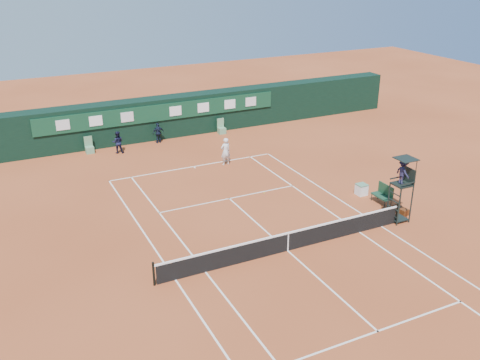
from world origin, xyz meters
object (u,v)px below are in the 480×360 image
(tennis_net, at_px, (288,241))
(umpire_chair, at_px, (403,177))
(player_bench, at_px, (384,193))
(cooler, at_px, (361,189))
(player, at_px, (226,151))

(tennis_net, height_order, umpire_chair, umpire_chair)
(umpire_chair, xyz_separation_m, player_bench, (0.70, 1.99, -1.86))
(tennis_net, distance_m, cooler, 7.88)
(player, bearing_deg, cooler, 118.55)
(cooler, bearing_deg, umpire_chair, -95.98)
(player_bench, bearing_deg, player, 120.11)
(player_bench, distance_m, player, 10.61)
(tennis_net, bearing_deg, player_bench, 16.26)
(tennis_net, bearing_deg, cooler, 27.16)
(umpire_chair, relative_size, cooler, 5.30)
(player, bearing_deg, player_bench, 115.83)
(tennis_net, height_order, player_bench, same)
(tennis_net, relative_size, player, 7.09)
(player_bench, relative_size, player, 0.66)
(umpire_chair, bearing_deg, player, 112.48)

